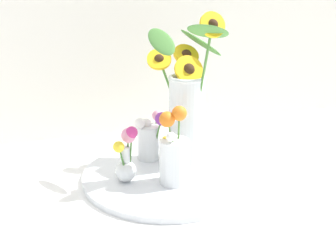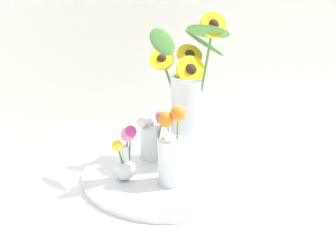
{
  "view_description": "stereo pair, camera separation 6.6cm",
  "coord_description": "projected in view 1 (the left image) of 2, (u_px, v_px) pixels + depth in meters",
  "views": [
    {
      "loc": [
        -0.31,
        -0.89,
        0.51
      ],
      "look_at": [
        0.02,
        0.07,
        0.16
      ],
      "focal_mm": 42.0,
      "sensor_mm": 36.0,
      "label": 1
    },
    {
      "loc": [
        -0.25,
        -0.91,
        0.51
      ],
      "look_at": [
        0.02,
        0.07,
        0.16
      ],
      "focal_mm": 42.0,
      "sensor_mm": 36.0,
      "label": 2
    }
  ],
  "objects": [
    {
      "name": "ground_plane",
      "position": [
        170.0,
        190.0,
        1.06
      ],
      "size": [
        6.0,
        6.0,
        0.0
      ],
      "primitive_type": "plane",
      "color": "white"
    },
    {
      "name": "serving_tray",
      "position": [
        168.0,
        175.0,
        1.13
      ],
      "size": [
        0.49,
        0.49,
        0.02
      ],
      "color": "silver",
      "rests_on": "ground_plane"
    },
    {
      "name": "mason_jar_sunflowers",
      "position": [
        187.0,
        107.0,
        1.14
      ],
      "size": [
        0.24,
        0.25,
        0.45
      ],
      "color": "silver",
      "rests_on": "serving_tray"
    },
    {
      "name": "vase_small_center",
      "position": [
        174.0,
        154.0,
        1.04
      ],
      "size": [
        0.08,
        0.08,
        0.21
      ],
      "color": "white",
      "rests_on": "serving_tray"
    },
    {
      "name": "vase_bulb_right",
      "position": [
        126.0,
        158.0,
        1.05
      ],
      "size": [
        0.07,
        0.07,
        0.16
      ],
      "color": "white",
      "rests_on": "serving_tray"
    },
    {
      "name": "vase_small_back",
      "position": [
        149.0,
        137.0,
        1.19
      ],
      "size": [
        0.1,
        0.11,
        0.16
      ],
      "color": "white",
      "rests_on": "serving_tray"
    }
  ]
}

